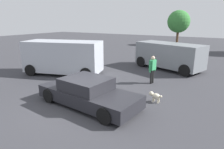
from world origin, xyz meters
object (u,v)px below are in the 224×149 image
dog (155,96)px  van_white (63,57)px  suv_dark (169,55)px  pedestrian (153,67)px  sedan_foreground (88,93)px

dog → van_white: van_white is taller
suv_dark → pedestrian: 4.00m
suv_dark → pedestrian: size_ratio=3.27×
dog → suv_dark: suv_dark is taller
suv_dark → pedestrian: (0.14, -3.99, -0.10)m
dog → van_white: 7.17m
sedan_foreground → van_white: size_ratio=0.88×
suv_dark → dog: bearing=-61.0°
van_white → pedestrian: (5.90, 1.05, -0.25)m
sedan_foreground → dog: (2.41, 1.78, -0.27)m
dog → suv_dark: (-1.18, 6.52, 0.77)m
van_white → suv_dark: (5.77, 5.04, -0.15)m
sedan_foreground → pedestrian: pedestrian is taller
sedan_foreground → pedestrian: 4.54m
pedestrian → suv_dark: bearing=106.1°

